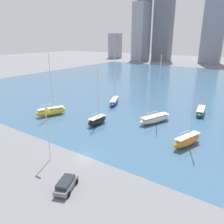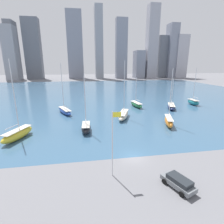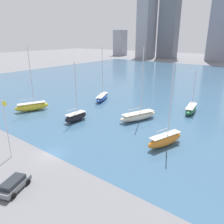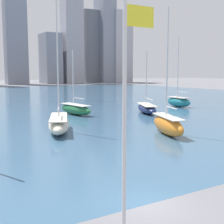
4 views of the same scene
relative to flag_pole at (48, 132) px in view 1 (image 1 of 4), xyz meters
name	(u,v)px [view 1 (image 1 of 4)]	position (x,y,z in m)	size (l,w,h in m)	color
ground_plane	(86,156)	(4.39, 4.39, -5.32)	(500.00, 500.00, 0.00)	slate
harbor_water	(193,87)	(4.39, 74.39, -5.32)	(180.00, 140.00, 0.00)	#385B7A
flag_pole	(48,132)	(0.00, 0.00, 0.00)	(1.24, 0.14, 9.69)	silver
sailboat_yellow	(51,111)	(-18.05, 15.77, -4.13)	(5.42, 8.64, 16.64)	yellow
sailboat_blue	(114,101)	(-10.04, 34.87, -4.38)	(5.96, 9.84, 15.86)	#284CA8
sailboat_black	(97,120)	(-3.50, 17.62, -4.24)	(2.46, 6.23, 13.39)	black
sailboat_green	(201,111)	(15.61, 39.72, -4.36)	(3.44, 8.71, 10.93)	#236B3D
sailboat_orange	(187,140)	(18.02, 18.72, -4.11)	(4.28, 8.17, 14.58)	orange
sailboat_cream	(155,119)	(7.67, 26.76, -4.27)	(6.01, 10.10, 16.53)	beige
parked_wagon_gray	(66,184)	(7.97, -4.02, -4.45)	(3.37, 4.86, 1.59)	slate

